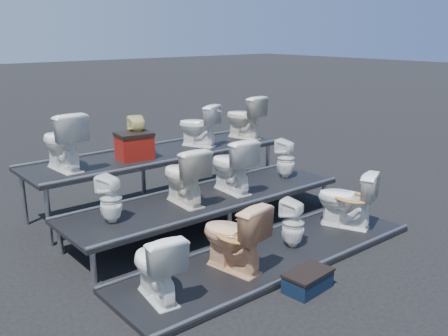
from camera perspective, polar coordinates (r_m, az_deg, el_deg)
ground at (r=7.24m, az=-1.85°, el=-6.82°), size 80.00×80.00×0.00m
tier_front at (r=6.33m, az=5.46°, el=-9.99°), size 4.20×1.20×0.06m
tier_mid at (r=7.15m, az=-1.87°, el=-5.12°), size 4.20×1.20×0.46m
tier_back at (r=8.11m, az=-7.50°, el=-1.25°), size 4.20×1.20×0.86m
toilet_0 at (r=5.22m, az=-7.76°, el=-10.92°), size 0.52×0.79×0.75m
toilet_1 at (r=5.75m, az=1.03°, el=-7.76°), size 0.59×0.88×0.83m
toilet_2 at (r=6.44m, az=7.91°, el=-6.26°), size 0.35×0.35×0.63m
toilet_3 at (r=7.19m, az=13.80°, el=-3.46°), size 0.73×0.91×0.81m
toilet_4 at (r=6.24m, az=-12.81°, el=-3.47°), size 0.36×0.36×0.60m
toilet_5 at (r=6.73m, az=-4.62°, el=-0.86°), size 0.49×0.81×0.79m
toilet_6 at (r=7.22m, az=0.87°, el=0.37°), size 0.51×0.82×0.80m
toilet_7 at (r=8.00m, az=7.08°, el=1.07°), size 0.34×0.34×0.62m
toilet_8 at (r=7.24m, az=-18.01°, el=2.95°), size 0.50×0.83×0.82m
toilet_9 at (r=7.76m, az=-9.83°, el=3.56°), size 0.35×0.35×0.63m
toilet_10 at (r=8.36m, az=-2.99°, el=4.90°), size 0.64×0.79×0.71m
toilet_11 at (r=8.99m, az=2.31°, el=5.85°), size 0.54×0.81×0.77m
red_crate at (r=7.65m, az=-10.19°, el=2.34°), size 0.54×0.45×0.36m
step_stool at (r=5.65m, az=9.54°, el=-12.70°), size 0.56×0.37×0.19m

